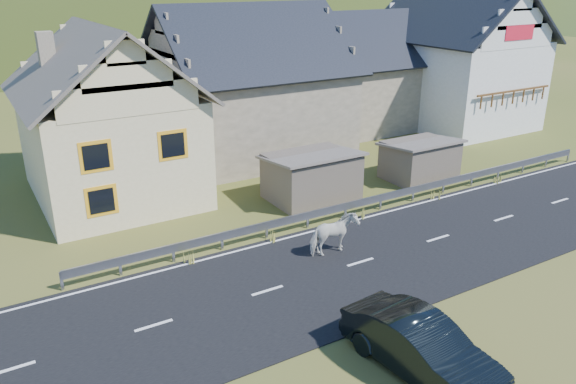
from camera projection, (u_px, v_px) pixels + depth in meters
ground at (438, 239)px, 23.03m from camera, size 160.00×160.00×0.00m
road at (438, 239)px, 23.03m from camera, size 60.00×7.00×0.04m
lane_markings at (438, 238)px, 23.02m from camera, size 60.00×6.60×0.01m
guardrail at (381, 198)px, 25.78m from camera, size 28.10×0.09×0.75m
shed_left at (311, 177)px, 26.89m from camera, size 4.30×3.30×2.40m
shed_right at (419, 160)px, 29.63m from camera, size 3.80×2.90×2.20m
house_cream at (105, 107)px, 26.29m from camera, size 7.80×9.80×8.30m
house_stone_a at (247, 76)px, 32.90m from camera, size 10.80×9.80×8.90m
house_stone_b at (362, 65)px, 39.43m from camera, size 9.80×8.80×8.10m
house_white at (456, 52)px, 39.60m from camera, size 8.80×10.80×9.70m
mountain at (29, 78)px, 176.83m from camera, size 440.00×280.00×260.00m
horse at (334, 234)px, 21.49m from camera, size 0.92×1.93×1.61m
car at (421, 347)px, 15.05m from camera, size 2.16×4.95×1.58m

